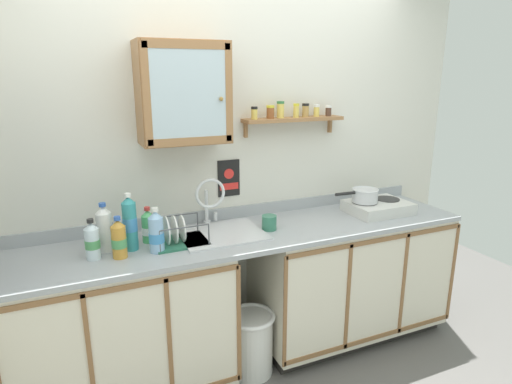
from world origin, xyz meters
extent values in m
cube|color=silver|center=(0.00, 0.75, 1.32)|extent=(3.51, 0.05, 2.64)
cube|color=black|center=(-0.83, 0.45, 0.04)|extent=(1.18, 0.55, 0.08)
cube|color=beige|center=(-0.83, 0.42, 0.49)|extent=(1.21, 0.61, 0.81)
cube|color=brown|center=(-0.83, 0.11, 0.85)|extent=(1.21, 0.01, 0.03)
cube|color=brown|center=(-1.03, 0.11, 0.49)|extent=(0.02, 0.01, 0.75)
cube|color=brown|center=(-0.63, 0.11, 0.49)|extent=(0.02, 0.01, 0.75)
cube|color=brown|center=(-0.23, 0.11, 0.49)|extent=(0.02, 0.01, 0.75)
cube|color=black|center=(0.75, 0.45, 0.04)|extent=(1.34, 0.55, 0.08)
cube|color=beige|center=(0.75, 0.42, 0.49)|extent=(1.37, 0.61, 0.81)
cube|color=brown|center=(0.75, 0.11, 0.85)|extent=(1.37, 0.01, 0.03)
cube|color=brown|center=(0.75, 0.11, 0.13)|extent=(1.37, 0.01, 0.03)
cube|color=brown|center=(0.07, 0.11, 0.49)|extent=(0.02, 0.01, 0.75)
cube|color=brown|center=(0.52, 0.11, 0.49)|extent=(0.02, 0.01, 0.75)
cube|color=brown|center=(0.98, 0.11, 0.49)|extent=(0.02, 0.01, 0.75)
cube|color=brown|center=(1.44, 0.11, 0.49)|extent=(0.02, 0.01, 0.75)
cube|color=#9EA3A8|center=(0.00, 0.42, 0.91)|extent=(2.87, 0.64, 0.03)
cube|color=#9EA3A8|center=(0.00, 0.71, 0.96)|extent=(2.87, 0.02, 0.08)
cube|color=silver|center=(-0.21, 0.44, 0.93)|extent=(0.51, 0.42, 0.01)
cube|color=slate|center=(-0.21, 0.44, 0.83)|extent=(0.43, 0.34, 0.01)
cube|color=slate|center=(-0.21, 0.61, 0.87)|extent=(0.43, 0.01, 0.10)
cube|color=slate|center=(-0.21, 0.27, 0.87)|extent=(0.43, 0.01, 0.10)
cylinder|color=#4C4C51|center=(-0.21, 0.44, 0.82)|extent=(0.04, 0.04, 0.01)
cylinder|color=silver|center=(-0.23, 0.67, 0.93)|extent=(0.05, 0.05, 0.02)
cylinder|color=silver|center=(-0.23, 0.67, 1.05)|extent=(0.02, 0.02, 0.21)
torus|color=silver|center=(-0.23, 0.58, 1.15)|extent=(0.20, 0.02, 0.20)
cylinder|color=silver|center=(-0.17, 0.67, 0.97)|extent=(0.02, 0.02, 0.05)
cube|color=silver|center=(0.96, 0.41, 0.96)|extent=(0.43, 0.32, 0.08)
cylinder|color=#2D2D2D|center=(0.86, 0.43, 1.00)|extent=(0.17, 0.17, 0.01)
cylinder|color=#2D2D2D|center=(1.06, 0.43, 1.00)|extent=(0.17, 0.17, 0.01)
cylinder|color=black|center=(0.86, 0.26, 0.96)|extent=(0.03, 0.02, 0.03)
cylinder|color=black|center=(1.06, 0.26, 0.96)|extent=(0.03, 0.02, 0.03)
cylinder|color=silver|center=(0.86, 0.43, 1.05)|extent=(0.18, 0.18, 0.09)
torus|color=silver|center=(0.86, 0.43, 1.09)|extent=(0.19, 0.19, 0.01)
cylinder|color=black|center=(0.69, 0.44, 1.08)|extent=(0.15, 0.03, 0.02)
cylinder|color=white|center=(-0.89, 0.46, 1.03)|extent=(0.08, 0.08, 0.22)
cone|color=white|center=(-0.89, 0.46, 1.16)|extent=(0.08, 0.08, 0.04)
cylinder|color=#2D59B2|center=(-0.89, 0.46, 1.19)|extent=(0.04, 0.04, 0.02)
cylinder|color=white|center=(-0.89, 0.46, 1.01)|extent=(0.09, 0.09, 0.06)
cylinder|color=#4CB266|center=(-0.64, 0.50, 1.00)|extent=(0.07, 0.07, 0.16)
cone|color=#4CB266|center=(-0.64, 0.50, 1.10)|extent=(0.07, 0.07, 0.03)
cylinder|color=red|center=(-0.64, 0.50, 1.12)|extent=(0.03, 0.03, 0.02)
cylinder|color=white|center=(-0.64, 0.50, 0.99)|extent=(0.08, 0.08, 0.05)
cylinder|color=silver|center=(-0.96, 0.37, 1.00)|extent=(0.08, 0.08, 0.17)
cone|color=silver|center=(-0.96, 0.37, 1.11)|extent=(0.07, 0.07, 0.03)
cylinder|color=#262626|center=(-0.96, 0.37, 1.13)|extent=(0.03, 0.03, 0.02)
cylinder|color=#4C9959|center=(-0.96, 0.37, 1.01)|extent=(0.08, 0.08, 0.05)
cylinder|color=#8CB7E0|center=(-0.63, 0.33, 1.02)|extent=(0.08, 0.08, 0.20)
cone|color=#8CB7E0|center=(-0.63, 0.33, 1.14)|extent=(0.08, 0.08, 0.04)
cylinder|color=white|center=(-0.63, 0.33, 1.17)|extent=(0.04, 0.04, 0.02)
cylinder|color=#3F8CCC|center=(-0.63, 0.33, 1.01)|extent=(0.08, 0.08, 0.06)
cylinder|color=gold|center=(-0.83, 0.33, 1.01)|extent=(0.08, 0.08, 0.18)
cone|color=gold|center=(-0.83, 0.33, 1.11)|extent=(0.08, 0.08, 0.04)
cylinder|color=#2D59B2|center=(-0.83, 0.33, 1.14)|extent=(0.04, 0.04, 0.02)
cylinder|color=#4C9959|center=(-0.83, 0.33, 1.01)|extent=(0.08, 0.08, 0.05)
cylinder|color=teal|center=(-0.75, 0.42, 1.06)|extent=(0.08, 0.08, 0.27)
cone|color=teal|center=(-0.75, 0.42, 1.21)|extent=(0.07, 0.07, 0.03)
cylinder|color=white|center=(-0.75, 0.42, 1.24)|extent=(0.03, 0.03, 0.02)
cylinder|color=#3F8CCC|center=(-0.75, 0.42, 1.07)|extent=(0.08, 0.08, 0.08)
cube|color=#26664C|center=(-0.48, 0.41, 0.93)|extent=(0.31, 0.25, 0.01)
cylinder|color=#4C4F54|center=(-0.62, 0.29, 0.99)|extent=(0.01, 0.01, 0.12)
cylinder|color=#4C4F54|center=(-0.34, 0.29, 0.99)|extent=(0.01, 0.01, 0.12)
cylinder|color=#4C4F54|center=(-0.62, 0.52, 0.99)|extent=(0.01, 0.01, 0.12)
cylinder|color=#4C4F54|center=(-0.34, 0.52, 0.99)|extent=(0.01, 0.01, 0.12)
cylinder|color=#4C4F54|center=(-0.48, 0.29, 1.05)|extent=(0.28, 0.01, 0.01)
cylinder|color=#4C4F54|center=(-0.48, 0.52, 1.05)|extent=(0.28, 0.01, 0.01)
cylinder|color=white|center=(-0.55, 0.41, 1.01)|extent=(0.01, 0.17, 0.17)
cylinder|color=white|center=(-0.51, 0.41, 1.01)|extent=(0.01, 0.17, 0.17)
cylinder|color=white|center=(-0.46, 0.41, 1.01)|extent=(0.01, 0.16, 0.16)
cylinder|color=#337259|center=(0.10, 0.40, 0.97)|extent=(0.09, 0.09, 0.09)
torus|color=#337259|center=(0.13, 0.44, 0.97)|extent=(0.05, 0.06, 0.06)
cube|color=#996B42|center=(-0.38, 0.59, 1.77)|extent=(0.52, 0.26, 0.58)
cube|color=silver|center=(-0.38, 0.46, 1.77)|extent=(0.43, 0.01, 0.48)
cube|color=#996B42|center=(-0.61, 0.46, 1.77)|extent=(0.04, 0.01, 0.55)
cube|color=#996B42|center=(-0.14, 0.46, 1.77)|extent=(0.04, 0.01, 0.55)
cube|color=#996B42|center=(-0.38, 0.46, 2.03)|extent=(0.49, 0.01, 0.05)
cube|color=#996B42|center=(-0.38, 0.46, 1.51)|extent=(0.49, 0.01, 0.05)
sphere|color=olive|center=(-0.19, 0.44, 1.74)|extent=(0.02, 0.02, 0.02)
cube|color=#996B42|center=(0.39, 0.65, 1.58)|extent=(0.71, 0.14, 0.02)
cube|color=#996B42|center=(0.06, 0.71, 1.52)|extent=(0.02, 0.03, 0.10)
cube|color=#996B42|center=(0.72, 0.71, 1.52)|extent=(0.02, 0.03, 0.10)
cylinder|color=#E0C659|center=(0.10, 0.64, 1.63)|extent=(0.04, 0.04, 0.06)
cylinder|color=black|center=(0.10, 0.64, 1.67)|extent=(0.04, 0.04, 0.02)
cylinder|color=brown|center=(0.21, 0.64, 1.63)|extent=(0.05, 0.05, 0.07)
cylinder|color=yellow|center=(0.21, 0.64, 1.67)|extent=(0.05, 0.05, 0.02)
cylinder|color=#E0C659|center=(0.29, 0.66, 1.64)|extent=(0.05, 0.05, 0.09)
cylinder|color=#33723F|center=(0.29, 0.66, 1.70)|extent=(0.05, 0.05, 0.02)
cylinder|color=#E0C659|center=(0.40, 0.64, 1.63)|extent=(0.04, 0.04, 0.08)
cylinder|color=yellow|center=(0.40, 0.64, 1.68)|extent=(0.04, 0.04, 0.02)
cylinder|color=tan|center=(0.48, 0.66, 1.63)|extent=(0.04, 0.04, 0.07)
cylinder|color=black|center=(0.48, 0.66, 1.68)|extent=(0.05, 0.05, 0.02)
cylinder|color=#E0C659|center=(0.56, 0.65, 1.63)|extent=(0.04, 0.04, 0.06)
cylinder|color=white|center=(0.56, 0.65, 1.67)|extent=(0.04, 0.04, 0.02)
cylinder|color=#4C3326|center=(0.66, 0.64, 1.62)|extent=(0.04, 0.04, 0.06)
cylinder|color=white|center=(0.66, 0.64, 1.66)|extent=(0.04, 0.04, 0.02)
cube|color=black|center=(-0.06, 0.72, 1.20)|extent=(0.15, 0.01, 0.25)
cube|color=red|center=(-0.06, 0.71, 1.15)|extent=(0.13, 0.00, 0.04)
cylinder|color=red|center=(-0.06, 0.71, 1.23)|extent=(0.07, 0.00, 0.07)
cylinder|color=silver|center=(-0.08, 0.28, 0.20)|extent=(0.27, 0.27, 0.40)
torus|color=white|center=(-0.08, 0.28, 0.40)|extent=(0.31, 0.31, 0.03)
camera|label=1|loc=(-1.02, -1.93, 1.87)|focal=30.19mm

